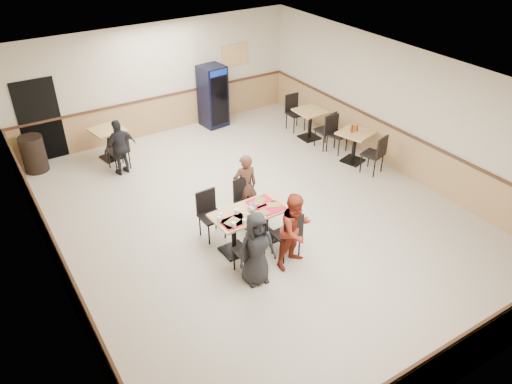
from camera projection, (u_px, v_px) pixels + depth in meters
ground at (256, 216)px, 10.56m from camera, size 10.00×10.00×0.00m
room_shell at (262, 129)px, 12.88m from camera, size 10.00×10.00×10.00m
main_table at (250, 222)px, 9.46m from camera, size 1.51×0.80×0.80m
main_chairs at (248, 224)px, 9.45m from camera, size 1.38×1.79×1.01m
diner_woman_left at (256, 249)px, 8.51m from camera, size 0.74×0.53×1.41m
diner_woman_right at (296, 230)px, 8.90m from camera, size 0.82×0.69×1.48m
diner_man_opposite at (245, 186)px, 10.22m from camera, size 0.57×0.43×1.43m
lone_diner at (120, 147)px, 11.76m from camera, size 0.86×0.48×1.38m
tabletop_clutter at (249, 213)px, 9.23m from camera, size 1.34×0.68×0.12m
side_table_near at (355, 142)px, 12.34m from camera, size 0.93×0.93×0.81m
side_table_near_chair_south at (373, 153)px, 11.89m from camera, size 0.59×0.59×1.02m
side_table_near_chair_north at (338, 133)px, 12.82m from camera, size 0.59×0.59×1.02m
side_table_far at (310, 120)px, 13.47m from camera, size 0.76×0.76×0.82m
side_table_far_chair_south at (325, 129)px, 13.02m from camera, size 0.48×0.48×1.03m
side_table_far_chair_north at (296, 113)px, 13.95m from camera, size 0.48×0.48×1.03m
condiment_caddy at (354, 128)px, 12.17m from camera, size 0.23×0.06×0.20m
back_table at (109, 139)px, 12.50m from camera, size 0.87×0.87×0.80m
back_table_chair_lone at (118, 150)px, 12.05m from camera, size 0.55×0.55×1.02m
pepsi_cooler at (213, 96)px, 14.04m from camera, size 0.73×0.73×1.75m
trash_bin at (34, 154)px, 12.00m from camera, size 0.57×0.57×0.89m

